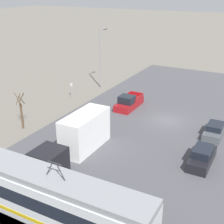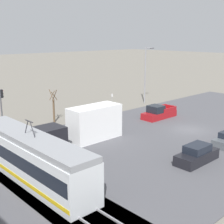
{
  "view_description": "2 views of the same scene",
  "coord_description": "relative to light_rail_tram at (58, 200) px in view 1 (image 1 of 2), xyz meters",
  "views": [
    {
      "loc": [
        -10.46,
        33.41,
        15.36
      ],
      "look_at": [
        3.4,
        7.64,
        3.29
      ],
      "focal_mm": 50.0,
      "sensor_mm": 36.0,
      "label": 1
    },
    {
      "loc": [
        -19.76,
        30.75,
        10.97
      ],
      "look_at": [
        5.23,
        7.54,
        2.57
      ],
      "focal_mm": 50.0,
      "sensor_mm": 36.0,
      "label": 2
    }
  ],
  "objects": [
    {
      "name": "sedan_car_0",
      "position": [
        -6.93,
        -12.27,
        -1.06
      ],
      "size": [
        1.8,
        4.59,
        1.6
      ],
      "color": "black",
      "rests_on": "ground"
    },
    {
      "name": "street_lamp_near_crossing",
      "position": [
        12.66,
        -27.78,
        3.4
      ],
      "size": [
        0.36,
        1.95,
        9.11
      ],
      "color": "gray",
      "rests_on": "ground"
    },
    {
      "name": "sedan_car_1",
      "position": [
        -6.81,
        -18.59,
        -1.14
      ],
      "size": [
        1.83,
        4.33,
        1.41
      ],
      "rotation": [
        0.0,
        0.0,
        3.14
      ],
      "color": "#4C5156",
      "rests_on": "ground"
    },
    {
      "name": "pickup_truck",
      "position": [
        4.95,
        -21.69,
        -1.04
      ],
      "size": [
        2.06,
        5.22,
        1.81
      ],
      "color": "maroon",
      "rests_on": "ground"
    },
    {
      "name": "street_tree",
      "position": [
        12.92,
        -10.28,
        0.17
      ],
      "size": [
        1.03,
        0.86,
        4.33
      ],
      "color": "brown",
      "rests_on": "ground"
    },
    {
      "name": "road_surface",
      "position": [
        -0.93,
        -20.02,
        -1.76
      ],
      "size": [
        23.7,
        50.58,
        0.08
      ],
      "color": "#4C4C51",
      "rests_on": "ground"
    },
    {
      "name": "no_parking_sign",
      "position": [
        14.02,
        -21.5,
        -0.46
      ],
      "size": [
        0.32,
        0.08,
        2.2
      ],
      "color": "gray",
      "rests_on": "ground"
    },
    {
      "name": "ground_plane",
      "position": [
        -0.93,
        -20.02,
        -1.8
      ],
      "size": [
        320.0,
        320.0,
        0.0
      ],
      "primitive_type": "plane",
      "color": "slate"
    },
    {
      "name": "box_truck",
      "position": [
        4.07,
        -8.35,
        -0.05
      ],
      "size": [
        2.46,
        9.98,
        3.63
      ],
      "color": "black",
      "rests_on": "ground"
    },
    {
      "name": "light_rail_tram",
      "position": [
        0.0,
        0.0,
        0.0
      ],
      "size": [
        13.9,
        2.71,
        4.68
      ],
      "color": "silver",
      "rests_on": "ground"
    }
  ]
}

